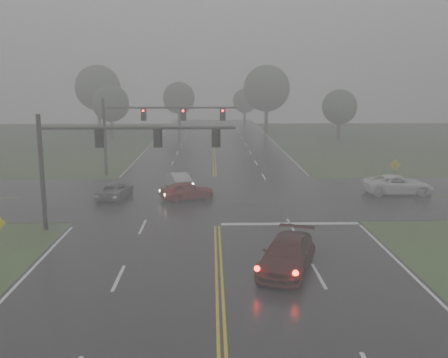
{
  "coord_description": "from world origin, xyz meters",
  "views": [
    {
      "loc": [
        -0.32,
        -15.13,
        8.63
      ],
      "look_at": [
        0.47,
        16.0,
        2.55
      ],
      "focal_mm": 40.0,
      "sensor_mm": 36.0,
      "label": 1
    }
  ],
  "objects_px": {
    "sedan_maroon": "(287,270)",
    "sedan_silver": "(178,188)",
    "car_grey": "(116,198)",
    "signal_gantry_near": "(101,150)",
    "pickup_white": "(397,194)",
    "signal_gantry_far": "(145,122)",
    "sedan_red": "(187,200)"
  },
  "relations": [
    {
      "from": "signal_gantry_far",
      "to": "sedan_silver",
      "type": "bearing_deg",
      "value": -60.66
    },
    {
      "from": "pickup_white",
      "to": "signal_gantry_far",
      "type": "bearing_deg",
      "value": 68.13
    },
    {
      "from": "sedan_maroon",
      "to": "sedan_silver",
      "type": "bearing_deg",
      "value": 128.31
    },
    {
      "from": "car_grey",
      "to": "signal_gantry_near",
      "type": "height_order",
      "value": "signal_gantry_near"
    },
    {
      "from": "signal_gantry_near",
      "to": "signal_gantry_far",
      "type": "height_order",
      "value": "signal_gantry_far"
    },
    {
      "from": "sedan_maroon",
      "to": "car_grey",
      "type": "height_order",
      "value": "sedan_maroon"
    },
    {
      "from": "car_grey",
      "to": "signal_gantry_near",
      "type": "xyz_separation_m",
      "value": [
        0.86,
        -8.14,
        4.77
      ]
    },
    {
      "from": "sedan_silver",
      "to": "sedan_maroon",
      "type": "bearing_deg",
      "value": 89.94
    },
    {
      "from": "sedan_red",
      "to": "sedan_silver",
      "type": "distance_m",
      "value": 4.25
    },
    {
      "from": "pickup_white",
      "to": "signal_gantry_far",
      "type": "height_order",
      "value": "signal_gantry_far"
    },
    {
      "from": "sedan_maroon",
      "to": "signal_gantry_far",
      "type": "distance_m",
      "value": 26.64
    },
    {
      "from": "sedan_silver",
      "to": "car_grey",
      "type": "bearing_deg",
      "value": 18.37
    },
    {
      "from": "sedan_red",
      "to": "signal_gantry_near",
      "type": "height_order",
      "value": "signal_gantry_near"
    },
    {
      "from": "sedan_silver",
      "to": "signal_gantry_far",
      "type": "xyz_separation_m",
      "value": [
        -3.32,
        5.91,
        5.0
      ]
    },
    {
      "from": "signal_gantry_near",
      "to": "pickup_white",
      "type": "bearing_deg",
      "value": 23.04
    },
    {
      "from": "sedan_maroon",
      "to": "sedan_silver",
      "type": "distance_m",
      "value": 19.47
    },
    {
      "from": "sedan_red",
      "to": "sedan_maroon",
      "type": "bearing_deg",
      "value": -178.98
    },
    {
      "from": "sedan_silver",
      "to": "signal_gantry_far",
      "type": "relative_size",
      "value": 0.33
    },
    {
      "from": "sedan_silver",
      "to": "signal_gantry_far",
      "type": "bearing_deg",
      "value": -79.58
    },
    {
      "from": "sedan_silver",
      "to": "signal_gantry_near",
      "type": "xyz_separation_m",
      "value": [
        -3.63,
        -11.56,
        4.77
      ]
    },
    {
      "from": "sedan_red",
      "to": "signal_gantry_near",
      "type": "bearing_deg",
      "value": 128.78
    },
    {
      "from": "sedan_red",
      "to": "sedan_silver",
      "type": "relative_size",
      "value": 0.99
    },
    {
      "from": "sedan_red",
      "to": "pickup_white",
      "type": "relative_size",
      "value": 0.75
    },
    {
      "from": "signal_gantry_near",
      "to": "signal_gantry_far",
      "type": "relative_size",
      "value": 0.93
    },
    {
      "from": "pickup_white",
      "to": "signal_gantry_far",
      "type": "distance_m",
      "value": 22.91
    },
    {
      "from": "sedan_silver",
      "to": "signal_gantry_near",
      "type": "distance_m",
      "value": 13.02
    },
    {
      "from": "sedan_red",
      "to": "signal_gantry_far",
      "type": "xyz_separation_m",
      "value": [
        -4.29,
        10.05,
        5.0
      ]
    },
    {
      "from": "car_grey",
      "to": "signal_gantry_far",
      "type": "height_order",
      "value": "signal_gantry_far"
    },
    {
      "from": "sedan_maroon",
      "to": "car_grey",
      "type": "distance_m",
      "value": 18.48
    },
    {
      "from": "sedan_silver",
      "to": "car_grey",
      "type": "xyz_separation_m",
      "value": [
        -4.49,
        -3.42,
        0.0
      ]
    },
    {
      "from": "sedan_maroon",
      "to": "car_grey",
      "type": "relative_size",
      "value": 1.25
    },
    {
      "from": "sedan_red",
      "to": "car_grey",
      "type": "height_order",
      "value": "sedan_red"
    }
  ]
}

